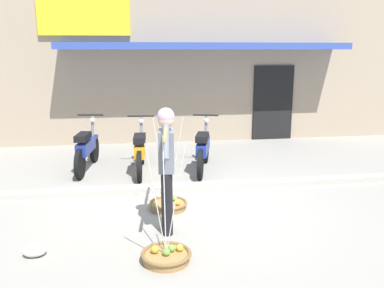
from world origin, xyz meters
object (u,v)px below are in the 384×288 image
Objects in this scene: fruit_basket_right_side at (169,204)px; motorcycle_third_in_row at (203,149)px; fruit_vendor at (167,162)px; motorcycle_second_in_row at (141,150)px; motorcycle_nearest_shop at (87,149)px; plastic_litter_bag at (35,250)px; fruit_basket_left_side at (166,255)px.

motorcycle_third_in_row is at bearing 65.45° from fruit_basket_right_side.
fruit_basket_right_side is 0.82× the size of motorcycle_third_in_row.
motorcycle_second_in_row is (-0.28, 2.83, -0.52)m from fruit_vendor.
motorcycle_nearest_shop is 3.61m from plastic_litter_bag.
motorcycle_second_in_row is at bearing 93.06° from fruit_basket_left_side.
fruit_vendor is at bearing 15.23° from plastic_litter_bag.
motorcycle_second_in_row is 6.50× the size of plastic_litter_bag.
motorcycle_second_in_row is at bearing 67.52° from plastic_litter_bag.
fruit_basket_left_side is at bearing -96.24° from fruit_basket_right_side.
fruit_basket_left_side is 1.59m from plastic_litter_bag.
fruit_vendor reaches higher than motorcycle_third_in_row.
fruit_basket_right_side reaches higher than motorcycle_nearest_shop.
motorcycle_nearest_shop is 6.48× the size of plastic_litter_bag.
fruit_basket_right_side reaches higher than motorcycle_third_in_row.
fruit_vendor is at bearing -66.59° from motorcycle_nearest_shop.
fruit_basket_right_side is 2.18m from motorcycle_third_in_row.
fruit_basket_left_side is 0.80× the size of motorcycle_second_in_row.
plastic_litter_bag is (-0.28, -3.58, -0.38)m from motorcycle_nearest_shop.
motorcycle_third_in_row is (1.26, -0.07, 0.00)m from motorcycle_second_in_row.
fruit_vendor reaches higher than fruit_basket_right_side.
motorcycle_second_in_row is 1.03× the size of motorcycle_third_in_row.
motorcycle_nearest_shop and motorcycle_second_in_row have the same top height.
motorcycle_nearest_shop is (-1.45, 2.33, 0.38)m from fruit_basket_right_side.
fruit_basket_left_side reaches higher than motorcycle_nearest_shop.
fruit_basket_right_side is 0.80× the size of motorcycle_second_in_row.
fruit_basket_left_side is at bearing -86.94° from motorcycle_second_in_row.
fruit_vendor is 1.92m from plastic_litter_bag.
fruit_vendor reaches higher than plastic_litter_bag.
plastic_litter_bag is (-1.55, 0.36, -0.01)m from fruit_basket_left_side.
fruit_vendor is 6.05× the size of plastic_litter_bag.
motorcycle_third_in_row is 4.15m from plastic_litter_bag.
motorcycle_second_in_row is at bearing 176.74° from motorcycle_third_in_row.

